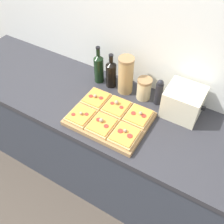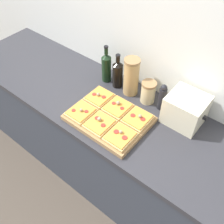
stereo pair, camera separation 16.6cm
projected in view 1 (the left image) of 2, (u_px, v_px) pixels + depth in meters
ground_plane at (92, 204)px, 2.21m from camera, size 12.00×12.00×0.00m
wall_back at (138, 35)px, 1.71m from camera, size 6.00×0.06×2.50m
kitchen_counter at (111, 147)px, 2.08m from camera, size 2.63×0.67×0.88m
cutting_board at (110, 119)px, 1.67m from camera, size 0.49×0.38×0.03m
pizza_slice_back_left at (96, 98)px, 1.76m from camera, size 0.15×0.17×0.05m
pizza_slice_back_center at (117, 107)px, 1.70m from camera, size 0.15×0.17×0.05m
pizza_slice_back_right at (139, 116)px, 1.64m from camera, size 0.15×0.17×0.05m
pizza_slice_front_left at (81, 115)px, 1.65m from camera, size 0.15×0.17×0.05m
pizza_slice_front_center at (102, 125)px, 1.59m from camera, size 0.15×0.17×0.05m
pizza_slice_front_right at (125, 135)px, 1.54m from camera, size 0.15×0.17×0.05m
olive_oil_bottle at (99, 68)px, 1.87m from camera, size 0.07×0.07×0.29m
wine_bottle at (111, 73)px, 1.84m from camera, size 0.07×0.07×0.26m
grain_jar_tall at (126, 75)px, 1.78m from camera, size 0.11×0.11×0.28m
grain_jar_short at (144, 89)px, 1.77m from camera, size 0.10×0.10×0.16m
pepper_mill at (159, 92)px, 1.72m from camera, size 0.05×0.05×0.20m
toaster_oven at (183, 102)px, 1.65m from camera, size 0.25×0.22×0.20m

